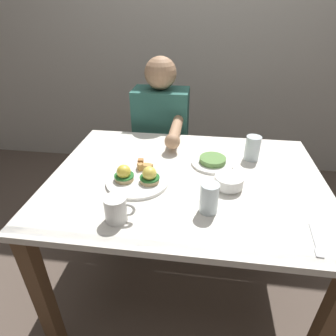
% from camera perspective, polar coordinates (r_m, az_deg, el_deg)
% --- Properties ---
extents(ground_plane, '(6.00, 6.00, 0.00)m').
position_cam_1_polar(ground_plane, '(1.77, 2.82, -22.41)').
color(ground_plane, brown).
extents(back_wall, '(4.80, 0.10, 2.60)m').
position_cam_1_polar(back_wall, '(2.57, 7.10, 27.94)').
color(back_wall, beige).
rests_on(back_wall, ground_plane).
extents(dining_table, '(1.20, 0.90, 0.74)m').
position_cam_1_polar(dining_table, '(1.32, 3.52, -5.70)').
color(dining_table, white).
rests_on(dining_table, ground_plane).
extents(eggs_benedict_plate, '(0.27, 0.27, 0.08)m').
position_cam_1_polar(eggs_benedict_plate, '(1.22, -6.11, -1.95)').
color(eggs_benedict_plate, white).
rests_on(eggs_benedict_plate, dining_table).
extents(fruit_bowl, '(0.12, 0.12, 0.05)m').
position_cam_1_polar(fruit_bowl, '(1.20, 12.10, -2.69)').
color(fruit_bowl, white).
rests_on(fruit_bowl, dining_table).
extents(coffee_mug, '(0.11, 0.08, 0.09)m').
position_cam_1_polar(coffee_mug, '(1.02, -10.30, -7.97)').
color(coffee_mug, white).
rests_on(coffee_mug, dining_table).
extents(fork, '(0.03, 0.16, 0.00)m').
position_cam_1_polar(fork, '(1.06, 27.49, -13.00)').
color(fork, silver).
rests_on(fork, dining_table).
extents(water_glass_near, '(0.07, 0.07, 0.12)m').
position_cam_1_polar(water_glass_near, '(1.43, 16.54, 3.68)').
color(water_glass_near, silver).
rests_on(water_glass_near, dining_table).
extents(water_glass_far, '(0.07, 0.07, 0.12)m').
position_cam_1_polar(water_glass_far, '(1.05, 8.21, -6.33)').
color(water_glass_far, silver).
rests_on(water_glass_far, dining_table).
extents(side_plate, '(0.20, 0.20, 0.04)m').
position_cam_1_polar(side_plate, '(1.37, 8.92, 1.27)').
color(side_plate, white).
rests_on(side_plate, dining_table).
extents(diner_person, '(0.34, 0.54, 1.14)m').
position_cam_1_polar(diner_person, '(1.85, -1.38, 6.26)').
color(diner_person, '#33333D').
rests_on(diner_person, ground_plane).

